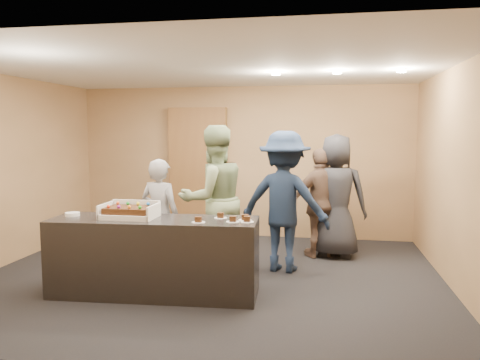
{
  "coord_description": "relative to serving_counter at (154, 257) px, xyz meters",
  "views": [
    {
      "loc": [
        1.44,
        -5.83,
        1.91
      ],
      "look_at": [
        0.4,
        0.0,
        1.29
      ],
      "focal_mm": 35.0,
      "sensor_mm": 36.0,
      "label": 1
    }
  ],
  "objects": [
    {
      "name": "person_dark_suit",
      "position": [
        2.12,
        2.07,
        0.48
      ],
      "size": [
        1.0,
        0.73,
        1.87
      ],
      "primitive_type": "imported",
      "rotation": [
        0.0,
        0.0,
        2.98
      ],
      "color": "#242529",
      "rests_on": "floor"
    },
    {
      "name": "person_brown_extra",
      "position": [
        1.9,
        2.02,
        0.38
      ],
      "size": [
        1.04,
        0.8,
        1.65
      ],
      "primitive_type": "imported",
      "rotation": [
        0.0,
        0.0,
        3.62
      ],
      "color": "brown",
      "rests_on": "floor"
    },
    {
      "name": "slice_c",
      "position": [
        0.94,
        -0.05,
        0.47
      ],
      "size": [
        0.15,
        0.15,
        0.07
      ],
      "color": "white",
      "rests_on": "serving_counter"
    },
    {
      "name": "cake_box",
      "position": [
        -0.3,
        0.02,
        0.49
      ],
      "size": [
        0.62,
        0.43,
        0.18
      ],
      "color": "white",
      "rests_on": "serving_counter"
    },
    {
      "name": "serving_counter",
      "position": [
        0.0,
        0.0,
        0.0
      ],
      "size": [
        2.44,
        0.84,
        0.9
      ],
      "primitive_type": "cube",
      "rotation": [
        0.0,
        0.0,
        0.06
      ],
      "color": "black",
      "rests_on": "floor"
    },
    {
      "name": "person_server_grey",
      "position": [
        -0.2,
        0.76,
        0.32
      ],
      "size": [
        0.63,
        0.48,
        1.55
      ],
      "primitive_type": "imported",
      "rotation": [
        0.0,
        0.0,
        2.93
      ],
      "color": "#949499",
      "rests_on": "floor"
    },
    {
      "name": "sheet_cake",
      "position": [
        -0.3,
        -0.0,
        0.55
      ],
      "size": [
        0.53,
        0.36,
        0.11
      ],
      "color": "#361D0C",
      "rests_on": "cake_box"
    },
    {
      "name": "slice_b",
      "position": [
        0.76,
        0.15,
        0.47
      ],
      "size": [
        0.15,
        0.15,
        0.07
      ],
      "color": "white",
      "rests_on": "serving_counter"
    },
    {
      "name": "slice_d",
      "position": [
        1.06,
        0.08,
        0.47
      ],
      "size": [
        0.15,
        0.15,
        0.07
      ],
      "color": "white",
      "rests_on": "serving_counter"
    },
    {
      "name": "storage_cabinet",
      "position": [
        -0.33,
        3.17,
        0.71
      ],
      "size": [
        1.06,
        0.15,
        2.33
      ],
      "primitive_type": "cube",
      "color": "brown",
      "rests_on": "floor"
    },
    {
      "name": "person_navy_man",
      "position": [
        1.41,
        1.23,
        0.51
      ],
      "size": [
        1.34,
        0.92,
        1.91
      ],
      "primitive_type": "imported",
      "rotation": [
        0.0,
        0.0,
        2.96
      ],
      "color": "#15223A",
      "rests_on": "floor"
    },
    {
      "name": "plate_stack",
      "position": [
        -1.02,
        -0.0,
        0.47
      ],
      "size": [
        0.17,
        0.17,
        0.04
      ],
      "primitive_type": "cylinder",
      "color": "white",
      "rests_on": "serving_counter"
    },
    {
      "name": "ceiling_spotlights",
      "position": [
        2.08,
        1.26,
        2.22
      ],
      "size": [
        1.72,
        0.12,
        0.03
      ],
      "color": "#FFEAC6",
      "rests_on": "ceiling"
    },
    {
      "name": "slice_e",
      "position": [
        1.1,
        -0.02,
        0.47
      ],
      "size": [
        0.15,
        0.15,
        0.07
      ],
      "color": "white",
      "rests_on": "serving_counter"
    },
    {
      "name": "room",
      "position": [
        0.48,
        0.76,
        0.9
      ],
      "size": [
        6.04,
        6.0,
        2.7
      ],
      "color": "black",
      "rests_on": "ground"
    },
    {
      "name": "slice_a",
      "position": [
        0.57,
        -0.14,
        0.47
      ],
      "size": [
        0.15,
        0.15,
        0.07
      ],
      "color": "white",
      "rests_on": "serving_counter"
    },
    {
      "name": "person_sage_man",
      "position": [
        0.48,
        1.0,
        0.54
      ],
      "size": [
        1.22,
        1.18,
        1.99
      ],
      "primitive_type": "imported",
      "rotation": [
        0.0,
        0.0,
        3.78
      ],
      "color": "gray",
      "rests_on": "floor"
    }
  ]
}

